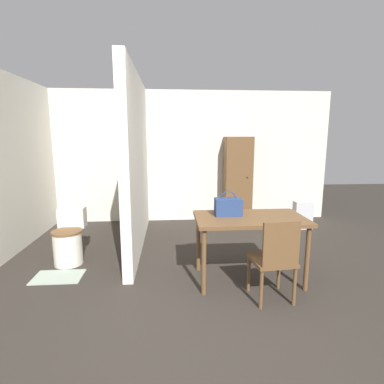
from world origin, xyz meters
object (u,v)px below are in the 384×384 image
(wooden_chair, at_px, (275,258))
(handbag, at_px, (228,207))
(dining_table, at_px, (250,224))
(wooden_cabinet, at_px, (237,180))
(space_heater, at_px, (303,215))
(toilet, at_px, (69,240))

(wooden_chair, distance_m, handbag, 0.77)
(wooden_chair, height_order, handbag, handbag)
(dining_table, height_order, wooden_cabinet, wooden_cabinet)
(dining_table, xyz_separation_m, wooden_cabinet, (0.40, 2.40, 0.15))
(handbag, height_order, space_heater, handbag)
(toilet, distance_m, handbag, 2.13)
(wooden_chair, xyz_separation_m, space_heater, (1.37, 2.37, -0.21))
(wooden_chair, bearing_deg, wooden_cabinet, 79.28)
(dining_table, xyz_separation_m, space_heater, (1.49, 1.88, -0.42))
(toilet, distance_m, space_heater, 3.90)
(space_heater, bearing_deg, wooden_chair, -119.98)
(handbag, bearing_deg, toilet, 163.74)
(dining_table, relative_size, space_heater, 2.47)
(dining_table, bearing_deg, wooden_cabinet, 80.46)
(toilet, bearing_deg, space_heater, 18.28)
(toilet, relative_size, wooden_cabinet, 0.42)
(dining_table, distance_m, toilet, 2.34)
(handbag, bearing_deg, wooden_cabinet, 74.65)
(handbag, xyz_separation_m, wooden_cabinet, (0.64, 2.32, -0.03))
(space_heater, bearing_deg, toilet, -161.72)
(dining_table, height_order, handbag, handbag)
(wooden_chair, bearing_deg, handbag, 117.19)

